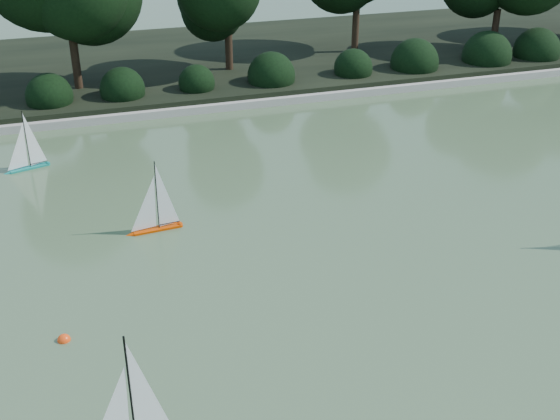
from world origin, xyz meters
name	(u,v)px	position (x,y,z in m)	size (l,w,h in m)	color
ground	(378,320)	(0.00, 0.00, 0.00)	(80.00, 80.00, 0.00)	#3B5331
pond_coping	(215,107)	(0.00, 9.00, 0.09)	(40.00, 0.35, 0.18)	gray
far_bank	(182,63)	(0.00, 13.00, 0.15)	(40.00, 8.00, 0.30)	black
shrub_hedge	(206,82)	(0.00, 9.90, 0.45)	(29.10, 1.10, 1.10)	black
sailboat_orange	(152,220)	(-2.41, 3.41, 0.20)	(0.96, 0.23, 1.31)	#CE3900
sailboat_teal	(24,160)	(-4.35, 6.70, 0.20)	(0.91, 0.39, 1.25)	#127E70
race_buoy	(64,340)	(-3.94, 0.87, 0.00)	(0.17, 0.17, 0.17)	#FF410D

